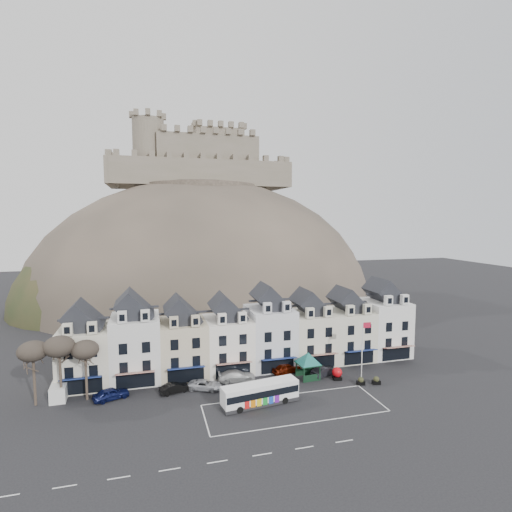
{
  "coord_description": "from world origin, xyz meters",
  "views": [
    {
      "loc": [
        -14.95,
        -42.98,
        23.51
      ],
      "look_at": [
        3.33,
        24.0,
        16.69
      ],
      "focal_mm": 28.0,
      "sensor_mm": 36.0,
      "label": 1
    }
  ],
  "objects": [
    {
      "name": "townhouse_terrace",
      "position": [
        0.15,
        15.97,
        5.3
      ],
      "size": [
        54.4,
        9.35,
        11.8
      ],
      "color": "beige",
      "rests_on": "ground"
    },
    {
      "name": "planter_west",
      "position": [
        13.48,
        5.22,
        0.54
      ],
      "size": [
        1.2,
        0.78,
        1.12
      ],
      "rotation": [
        0.0,
        0.0,
        -0.16
      ],
      "color": "black",
      "rests_on": "ground"
    },
    {
      "name": "car_black",
      "position": [
        -11.92,
        9.53,
        0.67
      ],
      "size": [
        4.28,
        2.46,
        1.33
      ],
      "primitive_type": "imported",
      "rotation": [
        0.0,
        0.0,
        1.85
      ],
      "color": "black",
      "rests_on": "ground"
    },
    {
      "name": "bus_shelter",
      "position": [
        7.19,
        9.32,
        3.02
      ],
      "size": [
        6.12,
        6.12,
        3.89
      ],
      "rotation": [
        0.0,
        0.0,
        0.08
      ],
      "color": "black",
      "rests_on": "ground"
    },
    {
      "name": "tree_left_far",
      "position": [
        -29.0,
        10.5,
        6.9
      ],
      "size": [
        3.61,
        3.61,
        8.24
      ],
      "color": "#3D2E26",
      "rests_on": "ground"
    },
    {
      "name": "car_charcoal",
      "position": [
        9.93,
        9.55,
        0.73
      ],
      "size": [
        4.69,
        3.09,
        1.46
      ],
      "primitive_type": "imported",
      "rotation": [
        0.0,
        0.0,
        1.95
      ],
      "color": "black",
      "rests_on": "ground"
    },
    {
      "name": "tree_left_mid",
      "position": [
        -26.0,
        10.5,
        7.24
      ],
      "size": [
        3.78,
        3.78,
        8.64
      ],
      "color": "#3D2E26",
      "rests_on": "ground"
    },
    {
      "name": "car_white",
      "position": [
        -3.1,
        11.1,
        0.78
      ],
      "size": [
        5.49,
        2.48,
        1.56
      ],
      "primitive_type": "imported",
      "rotation": [
        0.0,
        0.0,
        1.52
      ],
      "color": "#BEBEBE",
      "rests_on": "ground"
    },
    {
      "name": "car_silver",
      "position": [
        -7.87,
        9.5,
        0.64
      ],
      "size": [
        5.0,
        3.73,
        1.28
      ],
      "primitive_type": "imported",
      "rotation": [
        0.0,
        0.0,
        1.17
      ],
      "color": "#AFB1B7",
      "rests_on": "ground"
    },
    {
      "name": "castle_hill",
      "position": [
        1.25,
        68.95,
        0.11
      ],
      "size": [
        100.0,
        76.0,
        68.0
      ],
      "color": "#3A352C",
      "rests_on": "ground"
    },
    {
      "name": "planter_east",
      "position": [
        15.67,
        4.82,
        0.55
      ],
      "size": [
        1.23,
        0.8,
        1.14
      ],
      "rotation": [
        0.0,
        0.0,
        -0.2
      ],
      "color": "black",
      "rests_on": "ground"
    },
    {
      "name": "flagpole",
      "position": [
        14.1,
        5.99,
        5.12
      ],
      "size": [
        1.3,
        0.15,
        8.97
      ],
      "rotation": [
        0.0,
        0.0,
        -0.05
      ],
      "color": "silver",
      "rests_on": "ground"
    },
    {
      "name": "bus",
      "position": [
        -1.79,
        3.29,
        1.55
      ],
      "size": [
        10.13,
        3.74,
        2.8
      ],
      "rotation": [
        0.0,
        0.0,
        0.15
      ],
      "color": "#262628",
      "rests_on": "ground"
    },
    {
      "name": "tree_left_near",
      "position": [
        -23.0,
        10.5,
        6.55
      ],
      "size": [
        3.43,
        3.43,
        7.84
      ],
      "color": "#3D2E26",
      "rests_on": "ground"
    },
    {
      "name": "car_maroon",
      "position": [
        4.8,
        12.0,
        0.78
      ],
      "size": [
        4.87,
        2.82,
        1.56
      ],
      "primitive_type": "imported",
      "rotation": [
        0.0,
        0.0,
        1.8
      ],
      "color": "#551204",
      "rests_on": "ground"
    },
    {
      "name": "red_buoy",
      "position": [
        11.11,
        7.82,
        0.91
      ],
      "size": [
        1.45,
        1.45,
        1.79
      ],
      "rotation": [
        0.0,
        0.0,
        -0.21
      ],
      "color": "black",
      "rests_on": "ground"
    },
    {
      "name": "ground",
      "position": [
        0.0,
        0.0,
        0.0
      ],
      "size": [
        300.0,
        300.0,
        0.0
      ],
      "primitive_type": "plane",
      "color": "black",
      "rests_on": "ground"
    },
    {
      "name": "coach_bay_markings",
      "position": [
        2.0,
        1.25,
        0.0
      ],
      "size": [
        22.0,
        7.5,
        0.01
      ],
      "primitive_type": "cube",
      "color": "silver",
      "rests_on": "ground"
    },
    {
      "name": "white_van",
      "position": [
        -26.51,
        12.0,
        1.0
      ],
      "size": [
        2.11,
        4.48,
        2.0
      ],
      "rotation": [
        0.0,
        0.0,
        0.05
      ],
      "color": "silver",
      "rests_on": "ground"
    },
    {
      "name": "castle",
      "position": [
        0.51,
        75.93,
        40.19
      ],
      "size": [
        50.2,
        22.2,
        22.0
      ],
      "color": "#6A6251",
      "rests_on": "ground"
    },
    {
      "name": "car_navy",
      "position": [
        -20.0,
        9.68,
        0.77
      ],
      "size": [
        4.88,
        3.3,
        1.54
      ],
      "primitive_type": "imported",
      "rotation": [
        0.0,
        0.0,
        1.93
      ],
      "color": "#0C123D",
      "rests_on": "ground"
    }
  ]
}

